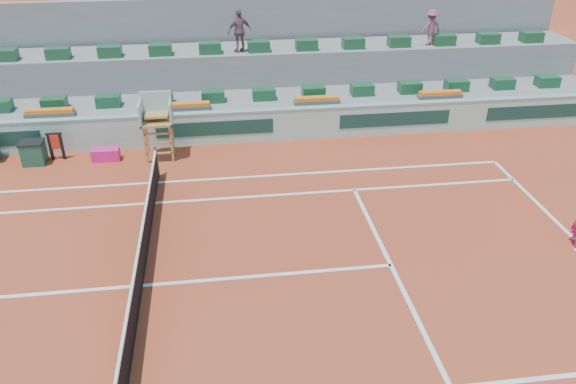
# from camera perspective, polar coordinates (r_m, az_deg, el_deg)

# --- Properties ---
(ground) EXTENTS (90.00, 90.00, 0.00)m
(ground) POSITION_cam_1_polar(r_m,az_deg,el_deg) (14.65, -14.56, -9.20)
(ground) COLOR #96351D
(ground) RESTS_ON ground
(seating_tier_lower) EXTENTS (36.00, 4.00, 1.20)m
(seating_tier_lower) POSITION_cam_1_polar(r_m,az_deg,el_deg) (23.75, -12.40, 8.15)
(seating_tier_lower) COLOR gray
(seating_tier_lower) RESTS_ON ground
(seating_tier_upper) EXTENTS (36.00, 2.40, 2.60)m
(seating_tier_upper) POSITION_cam_1_polar(r_m,az_deg,el_deg) (25.02, -12.36, 10.95)
(seating_tier_upper) COLOR gray
(seating_tier_upper) RESTS_ON ground
(stadium_back_wall) EXTENTS (36.00, 0.40, 4.40)m
(stadium_back_wall) POSITION_cam_1_polar(r_m,az_deg,el_deg) (26.30, -12.37, 13.89)
(stadium_back_wall) COLOR gray
(stadium_back_wall) RESTS_ON ground
(player_bag) EXTENTS (0.97, 0.43, 0.43)m
(player_bag) POSITION_cam_1_polar(r_m,az_deg,el_deg) (21.22, -18.02, 3.64)
(player_bag) COLOR #E51D81
(player_bag) RESTS_ON ground
(spectator_mid) EXTENTS (1.10, 0.76, 1.73)m
(spectator_mid) POSITION_cam_1_polar(r_m,az_deg,el_deg) (23.81, -4.94, 16.00)
(spectator_mid) COLOR #79515C
(spectator_mid) RESTS_ON seating_tier_upper
(spectator_right) EXTENTS (1.07, 0.78, 1.49)m
(spectator_right) POSITION_cam_1_polar(r_m,az_deg,el_deg) (25.58, 14.30, 15.90)
(spectator_right) COLOR #8B4550
(spectator_right) RESTS_ON seating_tier_upper
(court_lines) EXTENTS (23.89, 11.09, 0.01)m
(court_lines) POSITION_cam_1_polar(r_m,az_deg,el_deg) (14.65, -14.56, -9.18)
(court_lines) COLOR white
(court_lines) RESTS_ON ground
(tennis_net) EXTENTS (0.10, 11.97, 1.10)m
(tennis_net) POSITION_cam_1_polar(r_m,az_deg,el_deg) (14.34, -14.82, -7.54)
(tennis_net) COLOR black
(tennis_net) RESTS_ON ground
(advertising_hoarding) EXTENTS (36.00, 0.34, 1.26)m
(advertising_hoarding) POSITION_cam_1_polar(r_m,az_deg,el_deg) (21.69, -12.68, 6.17)
(advertising_hoarding) COLOR #9FC8B6
(advertising_hoarding) RESTS_ON ground
(umpire_chair) EXTENTS (1.10, 0.90, 2.40)m
(umpire_chair) POSITION_cam_1_polar(r_m,az_deg,el_deg) (20.43, -13.19, 7.41)
(umpire_chair) COLOR #9E723C
(umpire_chair) RESTS_ON ground
(seat_row_lower) EXTENTS (32.90, 0.60, 0.44)m
(seat_row_lower) POSITION_cam_1_polar(r_m,az_deg,el_deg) (22.62, -12.75, 9.27)
(seat_row_lower) COLOR #184A2A
(seat_row_lower) RESTS_ON seating_tier_lower
(seat_row_upper) EXTENTS (32.90, 0.60, 0.44)m
(seat_row_upper) POSITION_cam_1_polar(r_m,az_deg,el_deg) (24.03, -12.83, 13.94)
(seat_row_upper) COLOR #184A2A
(seat_row_upper) RESTS_ON seating_tier_upper
(flower_planters) EXTENTS (26.80, 0.36, 0.28)m
(flower_planters) POSITION_cam_1_polar(r_m,az_deg,el_deg) (22.10, -16.76, 8.03)
(flower_planters) COLOR #535353
(flower_planters) RESTS_ON seating_tier_lower
(drink_cooler_a) EXTENTS (0.80, 0.69, 0.84)m
(drink_cooler_a) POSITION_cam_1_polar(r_m,az_deg,el_deg) (21.79, -24.44, 3.67)
(drink_cooler_a) COLOR #184835
(drink_cooler_a) RESTS_ON ground
(towel_rack) EXTENTS (0.56, 0.09, 1.03)m
(towel_rack) POSITION_cam_1_polar(r_m,az_deg,el_deg) (21.72, -22.54, 4.53)
(towel_rack) COLOR black
(towel_rack) RESTS_ON ground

